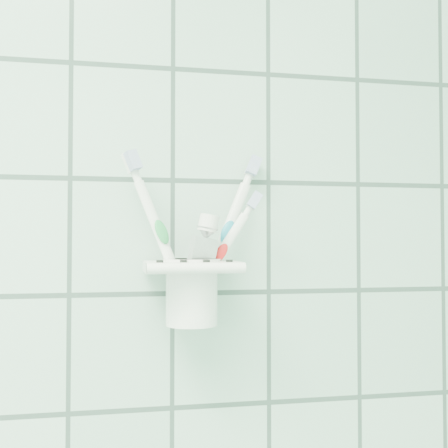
% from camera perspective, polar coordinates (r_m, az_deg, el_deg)
% --- Properties ---
extents(holder_bracket, '(0.11, 0.10, 0.03)m').
position_cam_1_polar(holder_bracket, '(0.68, -3.35, -4.48)').
color(holder_bracket, white).
rests_on(holder_bracket, wall_back).
extents(cup, '(0.07, 0.07, 0.08)m').
position_cam_1_polar(cup, '(0.68, -3.31, -6.56)').
color(cup, white).
rests_on(cup, holder_bracket).
extents(toothbrush_pink, '(0.08, 0.04, 0.21)m').
position_cam_1_polar(toothbrush_pink, '(0.67, -3.06, -0.38)').
color(toothbrush_pink, white).
rests_on(toothbrush_pink, cup).
extents(toothbrush_blue, '(0.08, 0.04, 0.22)m').
position_cam_1_polar(toothbrush_blue, '(0.69, -3.03, -0.23)').
color(toothbrush_blue, white).
rests_on(toothbrush_blue, cup).
extents(toothbrush_orange, '(0.09, 0.02, 0.17)m').
position_cam_1_polar(toothbrush_orange, '(0.68, -4.54, -1.86)').
color(toothbrush_orange, white).
rests_on(toothbrush_orange, cup).
extents(toothpaste_tube, '(0.05, 0.04, 0.13)m').
position_cam_1_polar(toothpaste_tube, '(0.67, -3.51, -3.46)').
color(toothpaste_tube, silver).
rests_on(toothpaste_tube, cup).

